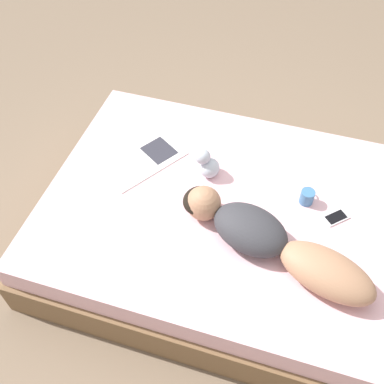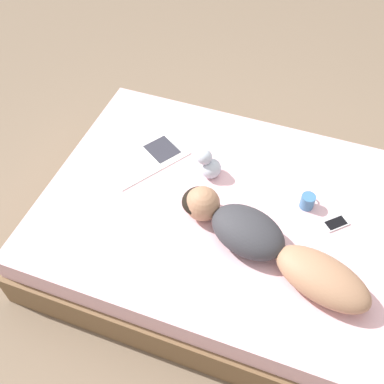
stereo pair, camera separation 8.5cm
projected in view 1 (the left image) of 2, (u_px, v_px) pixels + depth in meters
ground_plane at (226, 246)px, 3.06m from camera, size 12.00×12.00×0.00m
bed at (228, 227)px, 2.89m from camera, size 1.68×2.31×0.46m
person at (268, 240)px, 2.44m from camera, size 0.59×1.17×0.21m
open_magazine at (144, 160)px, 2.94m from camera, size 0.61×0.53×0.01m
coffee_mug at (307, 196)px, 2.69m from camera, size 0.12×0.08×0.09m
cell_phone at (336, 217)px, 2.65m from camera, size 0.16×0.16×0.01m
plush_toy at (207, 164)px, 2.81m from camera, size 0.14×0.16×0.19m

